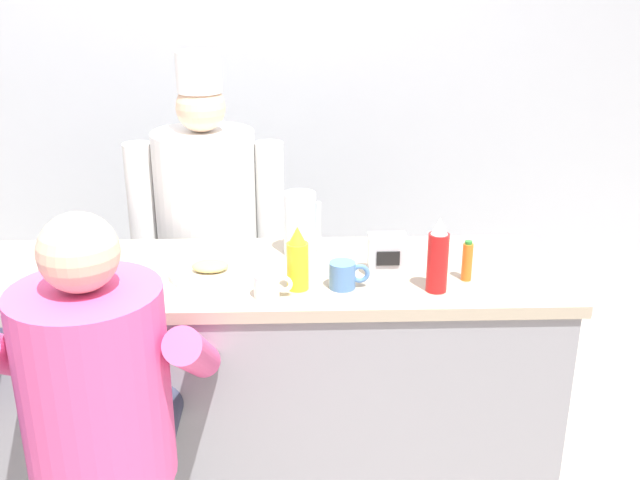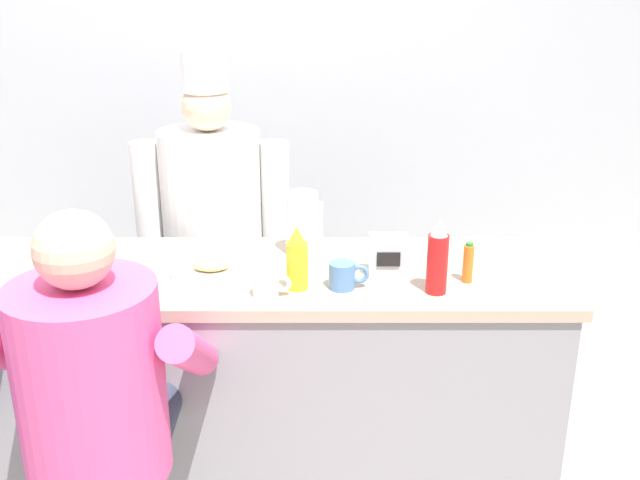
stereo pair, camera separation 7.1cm
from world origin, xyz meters
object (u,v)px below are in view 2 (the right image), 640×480
Objects in this scene: napkin_dispenser_chrome at (387,255)px; diner_seated_pink at (96,391)px; coffee_mug_white at (266,285)px; water_pitcher_clear at (302,223)px; ketchup_bottle_red at (437,259)px; breakfast_plate at (211,270)px; coffee_mug_blue at (343,275)px; cook_in_whites_near at (213,231)px; hot_sauce_bottle_orange at (467,263)px; mustard_bottle_yellow at (297,260)px.

diner_seated_pink is (-0.83, -0.54, -0.17)m from napkin_dispenser_chrome.
water_pitcher_clear is at bearing 74.00° from coffee_mug_white.
ketchup_bottle_red is 0.90× the size of breakfast_plate.
coffee_mug_blue reaches higher than coffee_mug_white.
diner_seated_pink is at bearing -98.22° from cook_in_whites_near.
coffee_mug_blue is (0.14, -0.29, -0.07)m from water_pitcher_clear.
ketchup_bottle_red is at bearing 22.55° from diner_seated_pink.
coffee_mug_white is at bearing -156.24° from napkin_dispenser_chrome.
water_pitcher_clear is at bearing -48.09° from cook_in_whites_near.
hot_sauce_bottle_orange is 0.50× the size of breakfast_plate.
coffee_mug_blue is 0.25m from coffee_mug_white.
ketchup_bottle_red is 0.44m from mustard_bottle_yellow.
ketchup_bottle_red is 1.88× the size of coffee_mug_blue.
breakfast_plate is 0.45m from coffee_mug_blue.
water_pitcher_clear is 0.16× the size of diner_seated_pink.
mustard_bottle_yellow reaches higher than napkin_dispenser_chrome.
mustard_bottle_yellow is at bearing 39.08° from diner_seated_pink.
mustard_bottle_yellow is 0.12m from coffee_mug_white.
mustard_bottle_yellow is at bearing -159.33° from napkin_dispenser_chrome.
coffee_mug_blue is (0.15, 0.00, -0.05)m from mustard_bottle_yellow.
hot_sauce_bottle_orange is 0.65m from coffee_mug_white.
coffee_mug_blue is 0.09× the size of diner_seated_pink.
ketchup_bottle_red is at bearing -37.31° from water_pitcher_clear.
hot_sauce_bottle_orange reaches higher than breakfast_plate.
cook_in_whites_near is at bearing 81.78° from diner_seated_pink.
diner_seated_pink is (-0.97, -0.40, -0.22)m from ketchup_bottle_red.
coffee_mug_white is at bearing -70.45° from cook_in_whites_near.
mustard_bottle_yellow is 1.54× the size of hot_sauce_bottle_orange.
mustard_bottle_yellow is (-0.44, 0.03, -0.02)m from ketchup_bottle_red.
hot_sauce_bottle_orange is 0.59m from water_pitcher_clear.
water_pitcher_clear is at bearing 88.19° from mustard_bottle_yellow.
coffee_mug_blue is 0.89m from cook_in_whites_near.
breakfast_plate is 0.61m from cook_in_whites_near.
mustard_bottle_yellow reaches higher than hot_sauce_bottle_orange.
napkin_dispenser_chrome is (0.58, 0.00, 0.05)m from breakfast_plate.
hot_sauce_bottle_orange is 1.14m from cook_in_whites_near.
ketchup_bottle_red is 0.15× the size of cook_in_whites_near.
cook_in_whites_near is (-0.08, 0.60, -0.09)m from breakfast_plate.
water_pitcher_clear is at bearing 142.69° from ketchup_bottle_red.
coffee_mug_white is at bearing -170.40° from hot_sauce_bottle_orange.
hot_sauce_bottle_orange is 0.84m from breakfast_plate.
mustard_bottle_yellow is 0.93× the size of water_pitcher_clear.
cook_in_whites_near reaches higher than ketchup_bottle_red.
hot_sauce_bottle_orange and napkin_dispenser_chrome have the same top height.
mustard_bottle_yellow is 0.16m from coffee_mug_blue.
ketchup_bottle_red reaches higher than breakfast_plate.
water_pitcher_clear is at bearing 53.32° from diner_seated_pink.
diner_seated_pink is (-0.24, -0.54, -0.12)m from breakfast_plate.
ketchup_bottle_red is 1.11m from cook_in_whites_near.
breakfast_plate is 0.17× the size of cook_in_whites_near.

